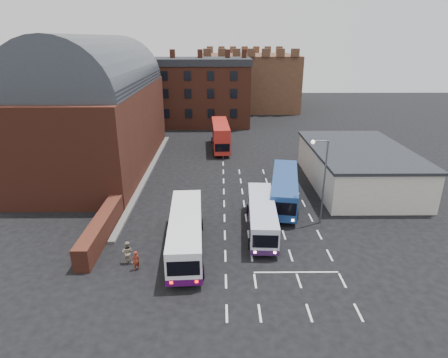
{
  "coord_description": "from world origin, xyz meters",
  "views": [
    {
      "loc": [
        -0.34,
        -25.45,
        15.58
      ],
      "look_at": [
        0.0,
        10.0,
        2.2
      ],
      "focal_mm": 30.0,
      "sensor_mm": 36.0,
      "label": 1
    }
  ],
  "objects_px": {
    "bus_white_inbound": "(262,214)",
    "bus_white_outbound": "(186,230)",
    "bus_red_double": "(220,135)",
    "pedestrian_beige": "(128,252)",
    "street_lamp": "(322,174)",
    "bus_blue": "(285,187)",
    "pedestrian_red": "(136,260)"
  },
  "relations": [
    {
      "from": "street_lamp",
      "to": "pedestrian_red",
      "type": "bearing_deg",
      "value": -154.43
    },
    {
      "from": "bus_blue",
      "to": "bus_white_outbound",
      "type": "bearing_deg",
      "value": 53.96
    },
    {
      "from": "bus_blue",
      "to": "bus_red_double",
      "type": "height_order",
      "value": "bus_red_double"
    },
    {
      "from": "bus_red_double",
      "to": "pedestrian_beige",
      "type": "height_order",
      "value": "bus_red_double"
    },
    {
      "from": "street_lamp",
      "to": "pedestrian_beige",
      "type": "height_order",
      "value": "street_lamp"
    },
    {
      "from": "bus_white_inbound",
      "to": "street_lamp",
      "type": "height_order",
      "value": "street_lamp"
    },
    {
      "from": "bus_white_outbound",
      "to": "bus_white_inbound",
      "type": "xyz_separation_m",
      "value": [
        6.2,
        3.11,
        -0.18
      ]
    },
    {
      "from": "bus_white_inbound",
      "to": "pedestrian_beige",
      "type": "bearing_deg",
      "value": 28.08
    },
    {
      "from": "bus_white_inbound",
      "to": "pedestrian_red",
      "type": "bearing_deg",
      "value": 33.94
    },
    {
      "from": "bus_blue",
      "to": "pedestrian_red",
      "type": "relative_size",
      "value": 7.28
    },
    {
      "from": "bus_blue",
      "to": "street_lamp",
      "type": "relative_size",
      "value": 1.4
    },
    {
      "from": "street_lamp",
      "to": "pedestrian_red",
      "type": "distance_m",
      "value": 16.81
    },
    {
      "from": "street_lamp",
      "to": "bus_white_outbound",
      "type": "bearing_deg",
      "value": -158.8
    },
    {
      "from": "street_lamp",
      "to": "pedestrian_beige",
      "type": "xyz_separation_m",
      "value": [
        -15.53,
        -6.17,
        -3.8
      ]
    },
    {
      "from": "bus_red_double",
      "to": "pedestrian_red",
      "type": "bearing_deg",
      "value": 76.08
    },
    {
      "from": "street_lamp",
      "to": "bus_red_double",
      "type": "bearing_deg",
      "value": 109.88
    },
    {
      "from": "bus_white_inbound",
      "to": "pedestrian_red",
      "type": "relative_size",
      "value": 6.39
    },
    {
      "from": "pedestrian_red",
      "to": "pedestrian_beige",
      "type": "bearing_deg",
      "value": -88.3
    },
    {
      "from": "street_lamp",
      "to": "pedestrian_beige",
      "type": "distance_m",
      "value": 17.14
    },
    {
      "from": "pedestrian_red",
      "to": "pedestrian_beige",
      "type": "xyz_separation_m",
      "value": [
        -0.79,
        0.89,
        0.13
      ]
    },
    {
      "from": "bus_red_double",
      "to": "bus_white_outbound",
      "type": "bearing_deg",
      "value": 81.71
    },
    {
      "from": "bus_white_outbound",
      "to": "pedestrian_beige",
      "type": "height_order",
      "value": "bus_white_outbound"
    },
    {
      "from": "bus_white_outbound",
      "to": "bus_blue",
      "type": "relative_size",
      "value": 0.98
    },
    {
      "from": "bus_red_double",
      "to": "pedestrian_beige",
      "type": "distance_m",
      "value": 30.96
    },
    {
      "from": "bus_white_inbound",
      "to": "bus_white_outbound",
      "type": "bearing_deg",
      "value": 29.58
    },
    {
      "from": "bus_blue",
      "to": "pedestrian_red",
      "type": "xyz_separation_m",
      "value": [
        -12.41,
        -11.4,
        -0.96
      ]
    },
    {
      "from": "bus_white_outbound",
      "to": "bus_white_inbound",
      "type": "distance_m",
      "value": 6.94
    },
    {
      "from": "bus_white_inbound",
      "to": "pedestrian_beige",
      "type": "xyz_separation_m",
      "value": [
        -10.35,
        -4.87,
        -0.65
      ]
    },
    {
      "from": "bus_red_double",
      "to": "pedestrian_beige",
      "type": "bearing_deg",
      "value": 74.34
    },
    {
      "from": "bus_white_inbound",
      "to": "bus_blue",
      "type": "xyz_separation_m",
      "value": [
        2.84,
        5.65,
        0.19
      ]
    },
    {
      "from": "street_lamp",
      "to": "pedestrian_beige",
      "type": "relative_size",
      "value": 4.44
    },
    {
      "from": "pedestrian_red",
      "to": "street_lamp",
      "type": "bearing_deg",
      "value": 165.72
    }
  ]
}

